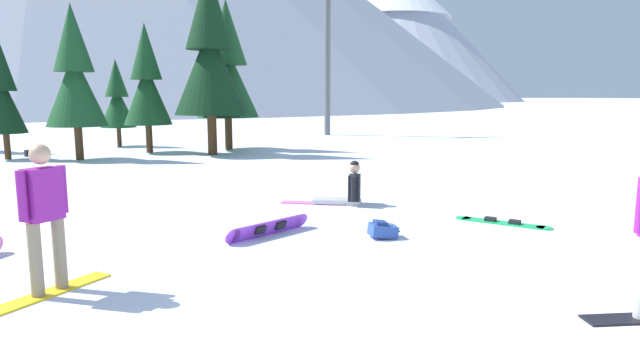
{
  "coord_description": "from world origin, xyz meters",
  "views": [
    {
      "loc": [
        -2.15,
        -4.16,
        2.36
      ],
      "look_at": [
        0.99,
        4.06,
        1.0
      ],
      "focal_mm": 30.78,
      "sensor_mm": 36.0,
      "label": 1
    }
  ],
  "objects_px": {
    "loose_snowboard_near_left": "(502,222)",
    "pine_tree_broad": "(75,76)",
    "loose_snowboard_near_right": "(269,228)",
    "pine_tree_slender": "(117,99)",
    "snowboarder_background": "(346,189)",
    "pine_tree_tall": "(227,69)",
    "ski_lift_tower": "(327,41)",
    "pine_tree_leaning": "(3,94)",
    "backpack_blue": "(383,230)",
    "pine_tree_twin": "(147,83)",
    "snowboarder_midground": "(45,216)",
    "pine_tree_young": "(210,54)"
  },
  "relations": [
    {
      "from": "snowboarder_background",
      "to": "pine_tree_twin",
      "type": "bearing_deg",
      "value": 104.07
    },
    {
      "from": "loose_snowboard_near_right",
      "to": "pine_tree_young",
      "type": "relative_size",
      "value": 0.23
    },
    {
      "from": "loose_snowboard_near_right",
      "to": "pine_tree_slender",
      "type": "bearing_deg",
      "value": 96.43
    },
    {
      "from": "snowboarder_midground",
      "to": "pine_tree_broad",
      "type": "relative_size",
      "value": 0.32
    },
    {
      "from": "pine_tree_leaning",
      "to": "pine_tree_broad",
      "type": "height_order",
      "value": "pine_tree_broad"
    },
    {
      "from": "pine_tree_broad",
      "to": "ski_lift_tower",
      "type": "distance_m",
      "value": 16.14
    },
    {
      "from": "pine_tree_tall",
      "to": "snowboarder_background",
      "type": "bearing_deg",
      "value": -90.47
    },
    {
      "from": "snowboarder_midground",
      "to": "loose_snowboard_near_left",
      "type": "height_order",
      "value": "snowboarder_midground"
    },
    {
      "from": "loose_snowboard_near_left",
      "to": "snowboarder_background",
      "type": "bearing_deg",
      "value": 126.61
    },
    {
      "from": "pine_tree_leaning",
      "to": "loose_snowboard_near_left",
      "type": "bearing_deg",
      "value": -55.38
    },
    {
      "from": "loose_snowboard_near_left",
      "to": "backpack_blue",
      "type": "distance_m",
      "value": 2.57
    },
    {
      "from": "loose_snowboard_near_right",
      "to": "backpack_blue",
      "type": "distance_m",
      "value": 1.92
    },
    {
      "from": "loose_snowboard_near_left",
      "to": "pine_tree_leaning",
      "type": "relative_size",
      "value": 0.36
    },
    {
      "from": "loose_snowboard_near_left",
      "to": "pine_tree_broad",
      "type": "bearing_deg",
      "value": 119.45
    },
    {
      "from": "snowboarder_background",
      "to": "pine_tree_slender",
      "type": "xyz_separation_m",
      "value": [
        -4.39,
        16.45,
        1.86
      ]
    },
    {
      "from": "loose_snowboard_near_left",
      "to": "backpack_blue",
      "type": "bearing_deg",
      "value": -176.96
    },
    {
      "from": "loose_snowboard_near_left",
      "to": "pine_tree_tall",
      "type": "bearing_deg",
      "value": 96.78
    },
    {
      "from": "snowboarder_background",
      "to": "pine_tree_young",
      "type": "xyz_separation_m",
      "value": [
        -0.95,
        11.26,
        3.63
      ]
    },
    {
      "from": "snowboarder_background",
      "to": "pine_tree_leaning",
      "type": "xyz_separation_m",
      "value": [
        -8.37,
        12.33,
        2.07
      ]
    },
    {
      "from": "loose_snowboard_near_left",
      "to": "pine_tree_twin",
      "type": "xyz_separation_m",
      "value": [
        -5.26,
        15.7,
        2.85
      ]
    },
    {
      "from": "loose_snowboard_near_right",
      "to": "pine_tree_slender",
      "type": "distance_m",
      "value": 18.69
    },
    {
      "from": "loose_snowboard_near_right",
      "to": "pine_tree_broad",
      "type": "relative_size",
      "value": 0.3
    },
    {
      "from": "pine_tree_tall",
      "to": "pine_tree_young",
      "type": "xyz_separation_m",
      "value": [
        -1.06,
        -1.94,
        0.46
      ]
    },
    {
      "from": "pine_tree_slender",
      "to": "pine_tree_leaning",
      "type": "bearing_deg",
      "value": -134.02
    },
    {
      "from": "loose_snowboard_near_right",
      "to": "pine_tree_slender",
      "type": "xyz_separation_m",
      "value": [
        -2.08,
        18.46,
        2.06
      ]
    },
    {
      "from": "snowboarder_midground",
      "to": "loose_snowboard_near_left",
      "type": "bearing_deg",
      "value": 7.86
    },
    {
      "from": "backpack_blue",
      "to": "pine_tree_leaning",
      "type": "relative_size",
      "value": 0.12
    },
    {
      "from": "pine_tree_twin",
      "to": "pine_tree_leaning",
      "type": "xyz_separation_m",
      "value": [
        -5.11,
        -0.68,
        -0.46
      ]
    },
    {
      "from": "pine_tree_tall",
      "to": "pine_tree_twin",
      "type": "bearing_deg",
      "value": -176.71
    },
    {
      "from": "loose_snowboard_near_right",
      "to": "pine_tree_twin",
      "type": "distance_m",
      "value": 15.3
    },
    {
      "from": "pine_tree_broad",
      "to": "ski_lift_tower",
      "type": "relative_size",
      "value": 0.58
    },
    {
      "from": "backpack_blue",
      "to": "pine_tree_young",
      "type": "distance_m",
      "value": 14.6
    },
    {
      "from": "loose_snowboard_near_left",
      "to": "pine_tree_slender",
      "type": "xyz_separation_m",
      "value": [
        -6.38,
        19.14,
        2.17
      ]
    },
    {
      "from": "snowboarder_background",
      "to": "pine_tree_twin",
      "type": "relative_size",
      "value": 0.32
    },
    {
      "from": "snowboarder_midground",
      "to": "pine_tree_young",
      "type": "distance_m",
      "value": 15.96
    },
    {
      "from": "snowboarder_midground",
      "to": "ski_lift_tower",
      "type": "bearing_deg",
      "value": 61.3
    },
    {
      "from": "pine_tree_tall",
      "to": "pine_tree_twin",
      "type": "distance_m",
      "value": 3.43
    },
    {
      "from": "pine_tree_broad",
      "to": "pine_tree_slender",
      "type": "bearing_deg",
      "value": 74.3
    },
    {
      "from": "loose_snowboard_near_right",
      "to": "ski_lift_tower",
      "type": "distance_m",
      "value": 24.68
    },
    {
      "from": "loose_snowboard_near_right",
      "to": "loose_snowboard_near_left",
      "type": "bearing_deg",
      "value": -8.88
    },
    {
      "from": "backpack_blue",
      "to": "loose_snowboard_near_left",
      "type": "bearing_deg",
      "value": 3.04
    },
    {
      "from": "snowboarder_background",
      "to": "pine_tree_tall",
      "type": "relative_size",
      "value": 0.26
    },
    {
      "from": "loose_snowboard_near_left",
      "to": "ski_lift_tower",
      "type": "relative_size",
      "value": 0.16
    },
    {
      "from": "snowboarder_background",
      "to": "pine_tree_tall",
      "type": "bearing_deg",
      "value": 89.53
    },
    {
      "from": "loose_snowboard_near_right",
      "to": "pine_tree_tall",
      "type": "bearing_deg",
      "value": 80.98
    },
    {
      "from": "snowboarder_midground",
      "to": "pine_tree_young",
      "type": "xyz_separation_m",
      "value": [
        4.57,
        14.99,
        3.01
      ]
    },
    {
      "from": "pine_tree_twin",
      "to": "pine_tree_young",
      "type": "bearing_deg",
      "value": -36.99
    },
    {
      "from": "loose_snowboard_near_left",
      "to": "pine_tree_leaning",
      "type": "distance_m",
      "value": 18.4
    },
    {
      "from": "backpack_blue",
      "to": "ski_lift_tower",
      "type": "height_order",
      "value": "ski_lift_tower"
    },
    {
      "from": "pine_tree_slender",
      "to": "ski_lift_tower",
      "type": "relative_size",
      "value": 0.41
    }
  ]
}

